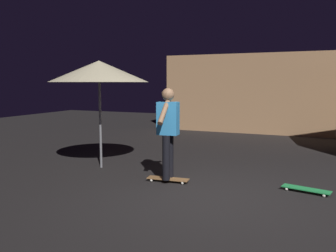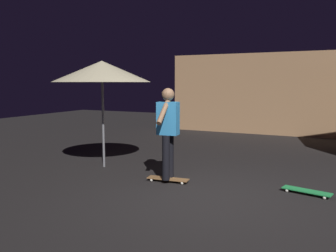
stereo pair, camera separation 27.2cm
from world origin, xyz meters
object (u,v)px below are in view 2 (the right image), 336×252
skateboard_spare (307,191)px  skater (168,127)px  skateboard_ridden (168,179)px  patio_umbrella (102,72)px

skateboard_spare → skater: bearing=-172.2°
skateboard_ridden → skateboard_spare: size_ratio=0.99×
skateboard_ridden → patio_umbrella: bearing=165.5°
skateboard_ridden → skateboard_spare: bearing=7.8°
patio_umbrella → skateboard_ridden: (1.78, -0.46, -2.02)m
skateboard_ridden → skater: (0.00, 0.00, 0.98)m
skateboard_ridden → skateboard_spare: 2.41m
skateboard_spare → skateboard_ridden: bearing=-172.2°
skateboard_ridden → skateboard_spare: (2.39, 0.33, 0.00)m
patio_umbrella → skater: patio_umbrella is taller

